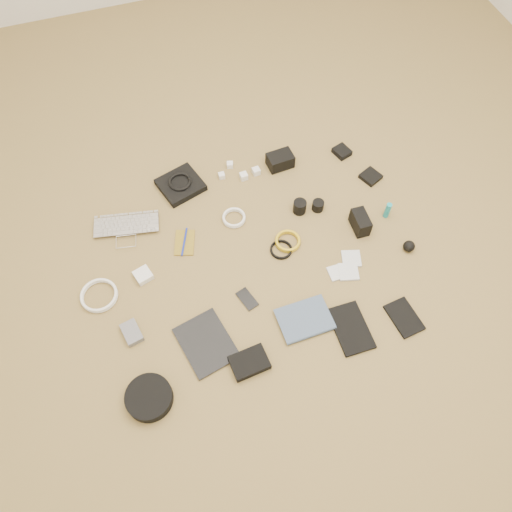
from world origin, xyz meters
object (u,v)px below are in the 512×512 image
object	(u,v)px
laptop	(127,233)
paperback	(312,337)
dslr_camera	(280,160)
phone	(247,299)
headphone_case	(149,398)
tablet	(206,343)

from	to	relation	value
laptop	paperback	size ratio (longest dim) A/B	1.37
dslr_camera	phone	xyz separation A→B (m)	(-0.38, -0.64, -0.03)
phone	headphone_case	xyz separation A→B (m)	(-0.47, -0.28, 0.02)
dslr_camera	paperback	distance (m)	0.90
laptop	paperback	world-z (taller)	laptop
laptop	paperback	xyz separation A→B (m)	(0.60, -0.72, -0.00)
laptop	paperback	distance (m)	0.94
laptop	headphone_case	size ratio (longest dim) A/B	1.66
paperback	headphone_case	bearing A→B (deg)	91.91
tablet	paperback	size ratio (longest dim) A/B	1.13
dslr_camera	paperback	xyz separation A→B (m)	(-0.18, -0.88, -0.02)
laptop	phone	world-z (taller)	laptop
phone	paperback	bearing A→B (deg)	-68.97
tablet	phone	world-z (taller)	tablet
tablet	phone	xyz separation A→B (m)	(0.21, 0.13, -0.00)
laptop	tablet	bearing A→B (deg)	-60.68
headphone_case	paperback	distance (m)	0.66
phone	dslr_camera	bearing A→B (deg)	42.11
headphone_case	paperback	bearing A→B (deg)	2.92
tablet	paperback	xyz separation A→B (m)	(0.40, -0.11, 0.01)
headphone_case	paperback	size ratio (longest dim) A/B	0.82
dslr_camera	headphone_case	distance (m)	1.24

